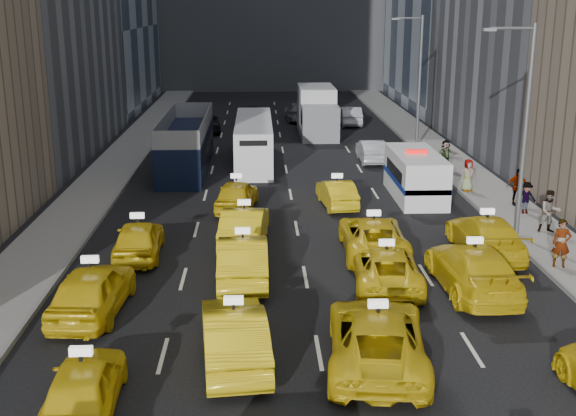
# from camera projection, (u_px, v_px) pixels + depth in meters

# --- Properties ---
(ground) EXTENTS (160.00, 160.00, 0.00)m
(ground) POSITION_uv_depth(u_px,v_px,m) (325.00, 388.00, 18.99)
(ground) COLOR black
(ground) RESTS_ON ground
(sidewalk_west) EXTENTS (3.00, 90.00, 0.15)m
(sidewalk_west) POSITION_uv_depth(u_px,v_px,m) (109.00, 173.00, 42.57)
(sidewalk_west) COLOR gray
(sidewalk_west) RESTS_ON ground
(sidewalk_east) EXTENTS (3.00, 90.00, 0.15)m
(sidewalk_east) POSITION_uv_depth(u_px,v_px,m) (461.00, 170.00, 43.42)
(sidewalk_east) COLOR gray
(sidewalk_east) RESTS_ON ground
(curb_west) EXTENTS (0.15, 90.00, 0.18)m
(curb_west) POSITION_uv_depth(u_px,v_px,m) (134.00, 173.00, 42.63)
(curb_west) COLOR slate
(curb_west) RESTS_ON ground
(curb_east) EXTENTS (0.15, 90.00, 0.18)m
(curb_east) POSITION_uv_depth(u_px,v_px,m) (437.00, 170.00, 43.36)
(curb_east) COLOR slate
(curb_east) RESTS_ON ground
(streetlight_near) EXTENTS (2.15, 0.22, 9.00)m
(streetlight_near) POSITION_uv_depth(u_px,v_px,m) (523.00, 126.00, 29.55)
(streetlight_near) COLOR #595B60
(streetlight_near) RESTS_ON ground
(streetlight_far) EXTENTS (2.15, 0.22, 9.00)m
(streetlight_far) POSITION_uv_depth(u_px,v_px,m) (418.00, 77.00, 48.77)
(streetlight_far) COLOR #595B60
(streetlight_far) RESTS_ON ground
(taxi_4) EXTENTS (1.84, 4.25, 1.43)m
(taxi_4) POSITION_uv_depth(u_px,v_px,m) (84.00, 386.00, 17.70)
(taxi_4) COLOR gold
(taxi_4) RESTS_ON ground
(taxi_5) EXTENTS (2.20, 5.10, 1.63)m
(taxi_5) POSITION_uv_depth(u_px,v_px,m) (234.00, 334.00, 20.20)
(taxi_5) COLOR gold
(taxi_5) RESTS_ON ground
(taxi_6) EXTENTS (3.29, 5.99, 1.59)m
(taxi_6) POSITION_uv_depth(u_px,v_px,m) (377.00, 338.00, 20.06)
(taxi_6) COLOR gold
(taxi_6) RESTS_ON ground
(taxi_8) EXTENTS (2.32, 5.01, 1.66)m
(taxi_8) POSITION_uv_depth(u_px,v_px,m) (92.00, 290.00, 23.30)
(taxi_8) COLOR gold
(taxi_8) RESTS_ON ground
(taxi_9) EXTENTS (1.82, 5.07, 1.66)m
(taxi_9) POSITION_uv_depth(u_px,v_px,m) (243.00, 258.00, 26.19)
(taxi_9) COLOR gold
(taxi_9) RESTS_ON ground
(taxi_10) EXTENTS (2.62, 5.13, 1.39)m
(taxi_10) POSITION_uv_depth(u_px,v_px,m) (386.00, 267.00, 25.74)
(taxi_10) COLOR gold
(taxi_10) RESTS_ON ground
(taxi_11) EXTENTS (2.46, 5.76, 1.65)m
(taxi_11) POSITION_uv_depth(u_px,v_px,m) (473.00, 269.00, 25.17)
(taxi_11) COLOR gold
(taxi_11) RESTS_ON ground
(taxi_12) EXTENTS (1.92, 4.46, 1.50)m
(taxi_12) POSITION_uv_depth(u_px,v_px,m) (139.00, 239.00, 28.59)
(taxi_12) COLOR gold
(taxi_12) RESTS_ON ground
(taxi_13) EXTENTS (2.13, 5.03, 1.61)m
(taxi_13) POSITION_uv_depth(u_px,v_px,m) (245.00, 226.00, 30.06)
(taxi_13) COLOR gold
(taxi_13) RESTS_ON ground
(taxi_14) EXTENTS (2.59, 5.38, 1.48)m
(taxi_14) POSITION_uv_depth(u_px,v_px,m) (373.00, 236.00, 29.01)
(taxi_14) COLOR gold
(taxi_14) RESTS_ON ground
(taxi_15) EXTENTS (2.29, 5.49, 1.59)m
(taxi_15) POSITION_uv_depth(u_px,v_px,m) (486.00, 236.00, 28.87)
(taxi_15) COLOR gold
(taxi_15) RESTS_ON ground
(taxi_16) EXTENTS (2.30, 4.55, 1.49)m
(taxi_16) POSITION_uv_depth(u_px,v_px,m) (237.00, 195.00, 35.16)
(taxi_16) COLOR gold
(taxi_16) RESTS_ON ground
(taxi_17) EXTENTS (1.84, 4.18, 1.33)m
(taxi_17) POSITION_uv_depth(u_px,v_px,m) (337.00, 193.00, 35.80)
(taxi_17) COLOR gold
(taxi_17) RESTS_ON ground
(nypd_van) EXTENTS (3.10, 6.17, 2.53)m
(nypd_van) POSITION_uv_depth(u_px,v_px,m) (415.00, 176.00, 37.24)
(nypd_van) COLOR white
(nypd_van) RESTS_ON ground
(double_decker) EXTENTS (3.06, 11.33, 3.27)m
(double_decker) POSITION_uv_depth(u_px,v_px,m) (186.00, 143.00, 43.59)
(double_decker) COLOR black
(double_decker) RESTS_ON ground
(city_bus) EXTENTS (3.58, 10.88, 2.76)m
(city_bus) POSITION_uv_depth(u_px,v_px,m) (254.00, 142.00, 45.36)
(city_bus) COLOR white
(city_bus) RESTS_ON ground
(box_truck) EXTENTS (3.74, 8.13, 3.58)m
(box_truck) POSITION_uv_depth(u_px,v_px,m) (317.00, 112.00, 55.09)
(box_truck) COLOR silver
(box_truck) RESTS_ON ground
(misc_car_0) EXTENTS (1.52, 4.30, 1.41)m
(misc_car_0) POSITION_uv_depth(u_px,v_px,m) (371.00, 151.00, 45.89)
(misc_car_0) COLOR #B5B8BE
(misc_car_0) RESTS_ON ground
(misc_car_1) EXTENTS (2.88, 5.38, 1.44)m
(misc_car_1) POSITION_uv_depth(u_px,v_px,m) (204.00, 123.00, 56.63)
(misc_car_1) COLOR black
(misc_car_1) RESTS_ON ground
(misc_car_2) EXTENTS (2.23, 5.21, 1.50)m
(misc_car_2) POSITION_uv_depth(u_px,v_px,m) (298.00, 112.00, 62.13)
(misc_car_2) COLOR gray
(misc_car_2) RESTS_ON ground
(misc_car_3) EXTENTS (2.19, 4.63, 1.53)m
(misc_car_3) POSITION_uv_depth(u_px,v_px,m) (251.00, 114.00, 60.75)
(misc_car_3) COLOR black
(misc_car_3) RESTS_ON ground
(misc_car_4) EXTENTS (1.74, 4.68, 1.53)m
(misc_car_4) POSITION_uv_depth(u_px,v_px,m) (350.00, 116.00, 59.79)
(misc_car_4) COLOR #AEB0B6
(misc_car_4) RESTS_ON ground
(pedestrian_0) EXTENTS (0.76, 0.59, 1.86)m
(pedestrian_0) POSITION_uv_depth(u_px,v_px,m) (561.00, 243.00, 27.04)
(pedestrian_0) COLOR gray
(pedestrian_0) RESTS_ON sidewalk_east
(pedestrian_1) EXTENTS (0.94, 0.55, 1.87)m
(pedestrian_1) POSITION_uv_depth(u_px,v_px,m) (550.00, 211.00, 31.16)
(pedestrian_1) COLOR gray
(pedestrian_1) RESTS_ON sidewalk_east
(pedestrian_2) EXTENTS (0.99, 0.41, 1.52)m
(pedestrian_2) POSITION_uv_depth(u_px,v_px,m) (526.00, 198.00, 34.02)
(pedestrian_2) COLOR gray
(pedestrian_2) RESTS_ON sidewalk_east
(pedestrian_3) EXTENTS (1.09, 0.53, 1.83)m
(pedestrian_3) POSITION_uv_depth(u_px,v_px,m) (517.00, 187.00, 35.43)
(pedestrian_3) COLOR gray
(pedestrian_3) RESTS_ON sidewalk_east
(pedestrian_4) EXTENTS (0.93, 0.64, 1.73)m
(pedestrian_4) POSITION_uv_depth(u_px,v_px,m) (468.00, 175.00, 38.06)
(pedestrian_4) COLOR gray
(pedestrian_4) RESTS_ON sidewalk_east
(pedestrian_5) EXTENTS (1.78, 1.00, 1.84)m
(pedestrian_5) POSITION_uv_depth(u_px,v_px,m) (445.00, 155.00, 42.70)
(pedestrian_5) COLOR gray
(pedestrian_5) RESTS_ON sidewalk_east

